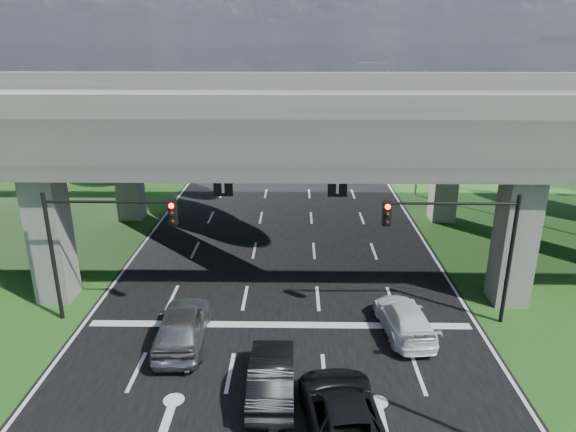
{
  "coord_description": "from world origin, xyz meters",
  "views": [
    {
      "loc": [
        0.68,
        -16.56,
        12.12
      ],
      "look_at": [
        0.29,
        8.1,
        3.59
      ],
      "focal_mm": 32.0,
      "sensor_mm": 36.0,
      "label": 1
    }
  ],
  "objects_px": {
    "car_trailing": "(343,414)",
    "streetlight_beyond": "(383,100)",
    "streetlight_far": "(416,123)",
    "car_white": "(404,318)",
    "car_silver": "(182,325)",
    "car_dark": "(272,376)",
    "signal_left": "(98,233)",
    "signal_right": "(463,236)"
  },
  "relations": [
    {
      "from": "car_trailing",
      "to": "streetlight_far",
      "type": "bearing_deg",
      "value": -112.64
    },
    {
      "from": "car_white",
      "to": "car_trailing",
      "type": "distance_m",
      "value": 6.88
    },
    {
      "from": "car_white",
      "to": "car_trailing",
      "type": "xyz_separation_m",
      "value": [
        -3.17,
        -6.11,
        0.07
      ]
    },
    {
      "from": "signal_right",
      "to": "car_white",
      "type": "distance_m",
      "value": 4.35
    },
    {
      "from": "signal_right",
      "to": "streetlight_beyond",
      "type": "height_order",
      "value": "streetlight_beyond"
    },
    {
      "from": "signal_left",
      "to": "car_silver",
      "type": "height_order",
      "value": "signal_left"
    },
    {
      "from": "signal_right",
      "to": "car_silver",
      "type": "distance_m",
      "value": 12.43
    },
    {
      "from": "car_trailing",
      "to": "streetlight_beyond",
      "type": "bearing_deg",
      "value": -106.8
    },
    {
      "from": "signal_right",
      "to": "signal_left",
      "type": "relative_size",
      "value": 1.0
    },
    {
      "from": "car_white",
      "to": "car_silver",
      "type": "bearing_deg",
      "value": 0.2
    },
    {
      "from": "car_trailing",
      "to": "car_silver",
      "type": "bearing_deg",
      "value": -45.82
    },
    {
      "from": "streetlight_beyond",
      "to": "car_silver",
      "type": "bearing_deg",
      "value": -110.36
    },
    {
      "from": "signal_left",
      "to": "streetlight_beyond",
      "type": "xyz_separation_m",
      "value": [
        17.92,
        36.06,
        1.66
      ]
    },
    {
      "from": "streetlight_far",
      "to": "signal_right",
      "type": "bearing_deg",
      "value": -96.47
    },
    {
      "from": "signal_left",
      "to": "car_trailing",
      "type": "relative_size",
      "value": 1.14
    },
    {
      "from": "streetlight_far",
      "to": "car_white",
      "type": "xyz_separation_m",
      "value": [
        -4.7,
        -21.0,
        -5.15
      ]
    },
    {
      "from": "car_dark",
      "to": "car_white",
      "type": "xyz_separation_m",
      "value": [
        5.55,
        4.17,
        -0.08
      ]
    },
    {
      "from": "car_silver",
      "to": "signal_right",
      "type": "bearing_deg",
      "value": -173.95
    },
    {
      "from": "signal_left",
      "to": "car_dark",
      "type": "relative_size",
      "value": 1.33
    },
    {
      "from": "signal_left",
      "to": "streetlight_far",
      "type": "xyz_separation_m",
      "value": [
        17.92,
        20.06,
        1.66
      ]
    },
    {
      "from": "streetlight_far",
      "to": "car_trailing",
      "type": "xyz_separation_m",
      "value": [
        -7.87,
        -27.11,
        -5.08
      ]
    },
    {
      "from": "car_silver",
      "to": "car_dark",
      "type": "height_order",
      "value": "car_silver"
    },
    {
      "from": "streetlight_beyond",
      "to": "car_white",
      "type": "height_order",
      "value": "streetlight_beyond"
    },
    {
      "from": "streetlight_far",
      "to": "car_white",
      "type": "distance_m",
      "value": 22.13
    },
    {
      "from": "streetlight_far",
      "to": "car_white",
      "type": "bearing_deg",
      "value": -102.61
    },
    {
      "from": "car_dark",
      "to": "streetlight_far",
      "type": "bearing_deg",
      "value": -112.87
    },
    {
      "from": "streetlight_far",
      "to": "signal_left",
      "type": "bearing_deg",
      "value": -131.78
    },
    {
      "from": "car_silver",
      "to": "car_dark",
      "type": "bearing_deg",
      "value": 137.28
    },
    {
      "from": "signal_right",
      "to": "streetlight_far",
      "type": "bearing_deg",
      "value": 83.53
    },
    {
      "from": "car_white",
      "to": "car_trailing",
      "type": "relative_size",
      "value": 0.87
    },
    {
      "from": "car_silver",
      "to": "car_trailing",
      "type": "bearing_deg",
      "value": 137.37
    },
    {
      "from": "streetlight_far",
      "to": "car_white",
      "type": "height_order",
      "value": "streetlight_far"
    },
    {
      "from": "signal_left",
      "to": "streetlight_far",
      "type": "relative_size",
      "value": 0.6
    },
    {
      "from": "streetlight_beyond",
      "to": "car_silver",
      "type": "relative_size",
      "value": 2.01
    },
    {
      "from": "signal_right",
      "to": "signal_left",
      "type": "bearing_deg",
      "value": 180.0
    },
    {
      "from": "streetlight_beyond",
      "to": "car_dark",
      "type": "xyz_separation_m",
      "value": [
        -10.24,
        -41.17,
        -5.07
      ]
    },
    {
      "from": "streetlight_far",
      "to": "car_dark",
      "type": "relative_size",
      "value": 2.21
    },
    {
      "from": "car_dark",
      "to": "signal_left",
      "type": "bearing_deg",
      "value": -34.39
    },
    {
      "from": "signal_left",
      "to": "streetlight_far",
      "type": "distance_m",
      "value": 26.95
    },
    {
      "from": "signal_left",
      "to": "streetlight_far",
      "type": "height_order",
      "value": "streetlight_far"
    },
    {
      "from": "signal_right",
      "to": "streetlight_beyond",
      "type": "xyz_separation_m",
      "value": [
        2.27,
        36.06,
        1.66
      ]
    },
    {
      "from": "signal_right",
      "to": "car_dark",
      "type": "distance_m",
      "value": 10.07
    }
  ]
}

